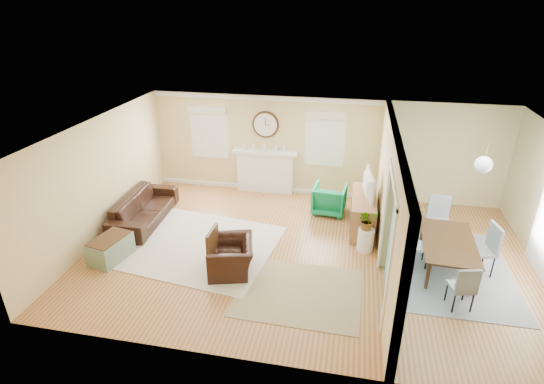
% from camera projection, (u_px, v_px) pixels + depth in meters
% --- Properties ---
extents(floor, '(9.00, 9.00, 0.00)m').
position_uv_depth(floor, '(307.00, 253.00, 8.80)').
color(floor, brown).
rests_on(floor, ground).
extents(wall_back, '(9.00, 0.02, 2.60)m').
position_uv_depth(wall_back, '(323.00, 148.00, 10.92)').
color(wall_back, '#DBB880').
rests_on(wall_back, ground).
extents(wall_front, '(9.00, 0.02, 2.60)m').
position_uv_depth(wall_front, '(283.00, 293.00, 5.58)').
color(wall_front, '#DBB880').
rests_on(wall_front, ground).
extents(wall_left, '(0.02, 6.00, 2.60)m').
position_uv_depth(wall_left, '(100.00, 179.00, 9.05)').
color(wall_left, '#DBB880').
rests_on(wall_left, ground).
extents(ceiling, '(9.00, 6.00, 0.02)m').
position_uv_depth(ceiling, '(312.00, 133.00, 7.71)').
color(ceiling, white).
rests_on(ceiling, wall_back).
extents(partition, '(0.17, 6.00, 2.60)m').
position_uv_depth(partition, '(389.00, 195.00, 8.21)').
color(partition, '#DBB880').
rests_on(partition, ground).
extents(fireplace, '(1.70, 0.30, 1.17)m').
position_uv_depth(fireplace, '(265.00, 171.00, 11.38)').
color(fireplace, white).
rests_on(fireplace, ground).
extents(wall_clock, '(0.70, 0.07, 0.70)m').
position_uv_depth(wall_clock, '(266.00, 125.00, 10.93)').
color(wall_clock, '#482D17').
rests_on(wall_clock, wall_back).
extents(window_left, '(1.05, 0.13, 1.42)m').
position_uv_depth(window_left, '(209.00, 129.00, 11.27)').
color(window_left, white).
rests_on(window_left, wall_back).
extents(window_right, '(1.05, 0.13, 1.42)m').
position_uv_depth(window_right, '(325.00, 135.00, 10.72)').
color(window_right, white).
rests_on(window_right, wall_back).
extents(pendant, '(0.30, 0.30, 0.55)m').
position_uv_depth(pendant, '(483.00, 165.00, 7.34)').
color(pendant, gold).
rests_on(pendant, ceiling).
extents(rug_cream, '(3.44, 3.08, 0.02)m').
position_uv_depth(rug_cream, '(200.00, 246.00, 9.06)').
color(rug_cream, beige).
rests_on(rug_cream, floor).
extents(rug_jute, '(2.25, 1.85, 0.01)m').
position_uv_depth(rug_jute, '(299.00, 292.00, 7.63)').
color(rug_jute, tan).
rests_on(rug_jute, floor).
extents(rug_grey, '(2.40, 2.99, 0.01)m').
position_uv_depth(rug_grey, '(445.00, 268.00, 8.32)').
color(rug_grey, gray).
rests_on(rug_grey, floor).
extents(sofa, '(0.98, 2.29, 0.66)m').
position_uv_depth(sofa, '(144.00, 208.00, 9.96)').
color(sofa, black).
rests_on(sofa, floor).
extents(eames_chair, '(1.08, 1.17, 0.64)m').
position_uv_depth(eames_chair, '(231.00, 256.00, 8.13)').
color(eames_chair, black).
rests_on(eames_chair, floor).
extents(green_chair, '(0.83, 0.85, 0.72)m').
position_uv_depth(green_chair, '(329.00, 199.00, 10.34)').
color(green_chair, '#00773E').
rests_on(green_chair, floor).
extents(trunk, '(0.68, 0.94, 0.49)m').
position_uv_depth(trunk, '(111.00, 249.00, 8.52)').
color(trunk, gray).
rests_on(trunk, floor).
extents(credenza, '(0.54, 1.59, 0.80)m').
position_uv_depth(credenza, '(363.00, 213.00, 9.60)').
color(credenza, '#93633D').
rests_on(credenza, floor).
extents(tv, '(0.26, 1.03, 0.59)m').
position_uv_depth(tv, '(365.00, 185.00, 9.31)').
color(tv, black).
rests_on(tv, credenza).
extents(garden_stool, '(0.34, 0.34, 0.50)m').
position_uv_depth(garden_stool, '(366.00, 240.00, 8.82)').
color(garden_stool, white).
rests_on(garden_stool, floor).
extents(potted_plant, '(0.49, 0.45, 0.44)m').
position_uv_depth(potted_plant, '(368.00, 220.00, 8.62)').
color(potted_plant, '#337F33').
rests_on(potted_plant, garden_stool).
extents(dining_table, '(1.06, 1.79, 0.61)m').
position_uv_depth(dining_table, '(448.00, 255.00, 8.20)').
color(dining_table, '#482D17').
rests_on(dining_table, floor).
extents(dining_chair_n, '(0.46, 0.46, 1.01)m').
position_uv_depth(dining_chair_n, '(439.00, 217.00, 9.02)').
color(dining_chair_n, gray).
rests_on(dining_chair_n, floor).
extents(dining_chair_s, '(0.46, 0.46, 0.86)m').
position_uv_depth(dining_chair_s, '(462.00, 282.00, 7.08)').
color(dining_chair_s, gray).
rests_on(dining_chair_s, floor).
extents(dining_chair_w, '(0.42, 0.42, 0.89)m').
position_uv_depth(dining_chair_w, '(419.00, 242.00, 8.23)').
color(dining_chair_w, white).
rests_on(dining_chair_w, floor).
extents(dining_chair_e, '(0.54, 0.54, 1.03)m').
position_uv_depth(dining_chair_e, '(482.00, 245.00, 7.95)').
color(dining_chair_e, gray).
rests_on(dining_chair_e, floor).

